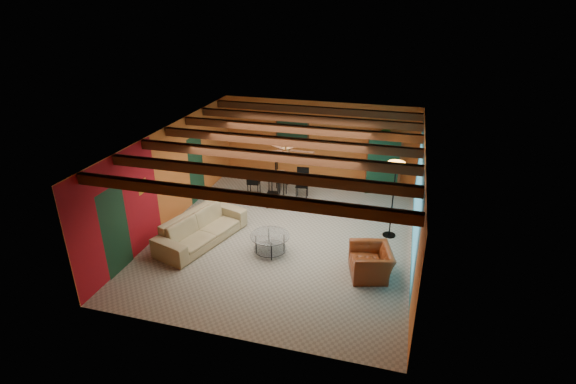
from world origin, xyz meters
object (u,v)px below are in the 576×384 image
(coffee_table, at_px, (270,244))
(floor_lamp, at_px, (393,200))
(sofa, at_px, (201,228))
(armchair, at_px, (371,262))
(potted_plant, at_px, (387,130))
(armoire, at_px, (383,164))
(dining_table, at_px, (278,182))
(vase, at_px, (278,165))

(coffee_table, height_order, floor_lamp, floor_lamp)
(sofa, relative_size, floor_lamp, 1.23)
(sofa, xyz_separation_m, floor_lamp, (4.64, 1.59, 0.66))
(armchair, height_order, potted_plant, potted_plant)
(armchair, height_order, armoire, armoire)
(coffee_table, height_order, dining_table, dining_table)
(coffee_table, height_order, potted_plant, potted_plant)
(floor_lamp, bearing_deg, armoire, 98.46)
(potted_plant, bearing_deg, sofa, -132.24)
(floor_lamp, height_order, vase, floor_lamp)
(armoire, xyz_separation_m, potted_plant, (0.00, 0.00, 1.13))
(dining_table, bearing_deg, sofa, -108.84)
(sofa, relative_size, potted_plant, 5.08)
(armchair, relative_size, coffee_table, 1.05)
(sofa, xyz_separation_m, armoire, (4.19, 4.62, 0.51))
(sofa, bearing_deg, floor_lamp, -54.50)
(sofa, xyz_separation_m, vase, (1.08, 3.18, 0.69))
(dining_table, bearing_deg, armchair, -47.23)
(armchair, bearing_deg, armoire, 166.44)
(sofa, distance_m, vase, 3.43)
(dining_table, distance_m, vase, 0.58)
(dining_table, bearing_deg, floor_lamp, -24.05)
(sofa, bearing_deg, armoire, -25.64)
(vase, bearing_deg, floor_lamp, -24.05)
(potted_plant, bearing_deg, dining_table, -155.16)
(dining_table, xyz_separation_m, potted_plant, (3.11, 1.44, 1.53))
(coffee_table, xyz_separation_m, armoire, (2.33, 4.67, 0.63))
(armchair, relative_size, armoire, 0.58)
(sofa, distance_m, armoire, 6.26)
(armchair, distance_m, vase, 4.84)
(dining_table, distance_m, armoire, 3.45)
(sofa, distance_m, armchair, 4.35)
(coffee_table, relative_size, armoire, 0.55)
(armchair, xyz_separation_m, floor_lamp, (0.31, 1.93, 0.71))
(armchair, bearing_deg, coffee_table, -111.69)
(sofa, height_order, dining_table, dining_table)
(vase, bearing_deg, potted_plant, 24.84)
(sofa, relative_size, coffee_table, 2.64)
(sofa, distance_m, floor_lamp, 4.95)
(vase, bearing_deg, armoire, 24.84)
(armchair, bearing_deg, dining_table, -152.46)
(coffee_table, distance_m, vase, 3.43)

